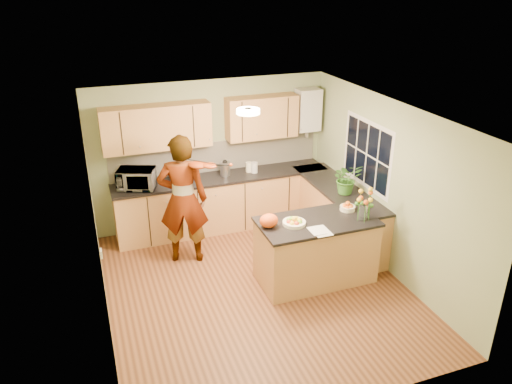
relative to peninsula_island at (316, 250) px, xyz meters
name	(u,v)px	position (x,y,z in m)	size (l,w,h in m)	color
floor	(256,288)	(-0.88, 0.06, -0.47)	(4.50, 4.50, 0.00)	#532D17
ceiling	(256,114)	(-0.88, 0.06, 2.03)	(4.00, 4.50, 0.02)	white
wall_back	(211,154)	(-0.88, 2.31, 0.78)	(4.00, 0.02, 2.50)	gray
wall_front	(340,308)	(-0.88, -2.19, 0.78)	(4.00, 0.02, 2.50)	gray
wall_left	(97,233)	(-2.88, 0.06, 0.78)	(0.02, 4.50, 2.50)	gray
wall_right	(388,187)	(1.12, 0.06, 0.78)	(0.02, 4.50, 2.50)	gray
back_counter	(223,202)	(-0.78, 2.01, 0.00)	(3.64, 0.62, 0.94)	#B67E49
right_counter	(337,214)	(0.82, 0.91, 0.00)	(0.62, 2.24, 0.94)	#B67E49
splashback	(217,156)	(-0.78, 2.29, 0.73)	(3.60, 0.02, 0.52)	silver
upper_cabinets	(202,123)	(-1.05, 2.14, 1.38)	(3.20, 0.34, 0.70)	#B67E49
boiler	(308,110)	(0.82, 2.15, 1.43)	(0.40, 0.30, 0.86)	silver
window_right	(367,154)	(1.12, 0.66, 1.08)	(0.01, 1.30, 1.05)	silver
light_switch	(101,254)	(-2.86, -0.54, 0.83)	(0.02, 0.09, 0.09)	silver
ceiling_lamp	(248,111)	(-0.88, 0.36, 1.99)	(0.30, 0.30, 0.07)	#FFEABF
peninsula_island	(316,250)	(0.00, 0.00, 0.00)	(1.64, 0.84, 0.94)	#B67E49
fruit_dish	(294,222)	(-0.35, 0.00, 0.51)	(0.31, 0.31, 0.11)	#F4EBC3
orange_bowl	(348,207)	(0.55, 0.15, 0.52)	(0.22, 0.22, 0.13)	#F4EBC3
flower_vase	(365,197)	(0.60, -0.18, 0.80)	(0.27, 0.27, 0.50)	silver
orange_bag	(269,221)	(-0.70, 0.05, 0.56)	(0.25, 0.21, 0.19)	#E44A12
papers	(321,231)	(-0.10, -0.30, 0.47)	(0.23, 0.31, 0.01)	silver
violinist	(183,200)	(-1.62, 1.17, 0.53)	(0.73, 0.48, 2.00)	#EABA8F
violin	(198,165)	(-1.42, 0.95, 1.13)	(0.66, 0.26, 0.13)	#591B05
microwave	(136,179)	(-2.18, 1.98, 0.63)	(0.57, 0.39, 0.32)	silver
blue_box	(183,175)	(-1.44, 2.01, 0.58)	(0.28, 0.21, 0.23)	navy
kettle	(225,168)	(-0.71, 2.03, 0.60)	(0.17, 0.17, 0.32)	#B0B0B4
jar_cream	(249,167)	(-0.28, 2.05, 0.55)	(0.11, 0.11, 0.17)	#F4EBC3
jar_white	(254,167)	(-0.21, 1.98, 0.56)	(0.12, 0.12, 0.18)	silver
potted_plant	(347,178)	(0.82, 0.69, 0.71)	(0.43, 0.38, 0.48)	#3B7727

